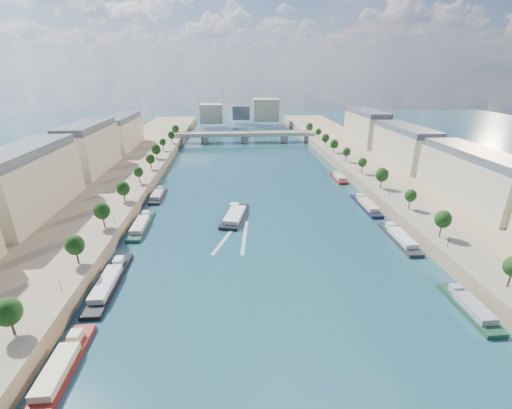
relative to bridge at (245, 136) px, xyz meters
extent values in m
plane|color=#0D3139|center=(0.00, -134.73, -5.08)|extent=(700.00, 700.00, 0.00)
cube|color=#9E8460|center=(-72.00, -134.73, -2.58)|extent=(44.00, 520.00, 5.00)
cube|color=#9E8460|center=(72.00, -134.73, -2.58)|extent=(44.00, 520.00, 5.00)
cube|color=gray|center=(-57.00, -134.73, -0.03)|extent=(14.00, 520.00, 0.10)
cube|color=gray|center=(57.00, -134.73, -0.03)|extent=(14.00, 520.00, 0.10)
cylinder|color=#382B1E|center=(-55.00, -216.73, 1.83)|extent=(0.50, 0.50, 3.82)
ellipsoid|color=#183411|center=(-55.00, -216.73, 5.42)|extent=(4.80, 4.80, 5.52)
cylinder|color=#382B1E|center=(-55.00, -192.73, 1.83)|extent=(0.50, 0.50, 3.82)
ellipsoid|color=#183411|center=(-55.00, -192.73, 5.42)|extent=(4.80, 4.80, 5.52)
cylinder|color=#382B1E|center=(-55.00, -168.73, 1.83)|extent=(0.50, 0.50, 3.82)
ellipsoid|color=#183411|center=(-55.00, -168.73, 5.42)|extent=(4.80, 4.80, 5.52)
cylinder|color=#382B1E|center=(-55.00, -144.73, 1.83)|extent=(0.50, 0.50, 3.82)
ellipsoid|color=#183411|center=(-55.00, -144.73, 5.42)|extent=(4.80, 4.80, 5.52)
cylinder|color=#382B1E|center=(-55.00, -120.73, 1.83)|extent=(0.50, 0.50, 3.82)
ellipsoid|color=#183411|center=(-55.00, -120.73, 5.42)|extent=(4.80, 4.80, 5.52)
cylinder|color=#382B1E|center=(-55.00, -96.73, 1.83)|extent=(0.50, 0.50, 3.82)
ellipsoid|color=#183411|center=(-55.00, -96.73, 5.42)|extent=(4.80, 4.80, 5.52)
cylinder|color=#382B1E|center=(-55.00, -72.73, 1.83)|extent=(0.50, 0.50, 3.82)
ellipsoid|color=#183411|center=(-55.00, -72.73, 5.42)|extent=(4.80, 4.80, 5.52)
cylinder|color=#382B1E|center=(-55.00, -48.73, 1.83)|extent=(0.50, 0.50, 3.82)
ellipsoid|color=#183411|center=(-55.00, -48.73, 5.42)|extent=(4.80, 4.80, 5.52)
cylinder|color=#382B1E|center=(-55.00, -24.73, 1.83)|extent=(0.50, 0.50, 3.82)
ellipsoid|color=#183411|center=(-55.00, -24.73, 5.42)|extent=(4.80, 4.80, 5.52)
cylinder|color=#382B1E|center=(-55.00, -0.73, 1.83)|extent=(0.50, 0.50, 3.82)
ellipsoid|color=#183411|center=(-55.00, -0.73, 5.42)|extent=(4.80, 4.80, 5.52)
cylinder|color=#382B1E|center=(55.00, -208.73, 1.83)|extent=(0.50, 0.50, 3.82)
ellipsoid|color=#183411|center=(55.00, -208.73, 5.42)|extent=(4.80, 4.80, 5.52)
cylinder|color=#382B1E|center=(55.00, -184.73, 1.83)|extent=(0.50, 0.50, 3.82)
ellipsoid|color=#183411|center=(55.00, -184.73, 5.42)|extent=(4.80, 4.80, 5.52)
cylinder|color=#382B1E|center=(55.00, -160.73, 1.83)|extent=(0.50, 0.50, 3.82)
ellipsoid|color=#183411|center=(55.00, -160.73, 5.42)|extent=(4.80, 4.80, 5.52)
cylinder|color=#382B1E|center=(55.00, -136.73, 1.83)|extent=(0.50, 0.50, 3.82)
ellipsoid|color=#183411|center=(55.00, -136.73, 5.42)|extent=(4.80, 4.80, 5.52)
cylinder|color=#382B1E|center=(55.00, -112.73, 1.83)|extent=(0.50, 0.50, 3.82)
ellipsoid|color=#183411|center=(55.00, -112.73, 5.42)|extent=(4.80, 4.80, 5.52)
cylinder|color=#382B1E|center=(55.00, -88.73, 1.83)|extent=(0.50, 0.50, 3.82)
ellipsoid|color=#183411|center=(55.00, -88.73, 5.42)|extent=(4.80, 4.80, 5.52)
cylinder|color=#382B1E|center=(55.00, -64.73, 1.83)|extent=(0.50, 0.50, 3.82)
ellipsoid|color=#183411|center=(55.00, -64.73, 5.42)|extent=(4.80, 4.80, 5.52)
cylinder|color=#382B1E|center=(55.00, -40.73, 1.83)|extent=(0.50, 0.50, 3.82)
ellipsoid|color=#183411|center=(55.00, -40.73, 5.42)|extent=(4.80, 4.80, 5.52)
cylinder|color=#382B1E|center=(55.00, -16.73, 1.83)|extent=(0.50, 0.50, 3.82)
ellipsoid|color=#183411|center=(55.00, -16.73, 5.42)|extent=(4.80, 4.80, 5.52)
cylinder|color=#382B1E|center=(55.00, 7.27, 1.83)|extent=(0.50, 0.50, 3.82)
ellipsoid|color=#183411|center=(55.00, 7.27, 5.42)|extent=(4.80, 4.80, 5.52)
cylinder|color=black|center=(-52.50, -204.73, 1.92)|extent=(0.14, 0.14, 4.00)
sphere|color=#FFE5B2|center=(-52.50, -204.73, 4.02)|extent=(0.36, 0.36, 0.36)
cylinder|color=black|center=(-52.50, -164.73, 1.92)|extent=(0.14, 0.14, 4.00)
sphere|color=#FFE5B2|center=(-52.50, -164.73, 4.02)|extent=(0.36, 0.36, 0.36)
cylinder|color=black|center=(-52.50, -124.73, 1.92)|extent=(0.14, 0.14, 4.00)
sphere|color=#FFE5B2|center=(-52.50, -124.73, 4.02)|extent=(0.36, 0.36, 0.36)
cylinder|color=black|center=(-52.50, -84.73, 1.92)|extent=(0.14, 0.14, 4.00)
sphere|color=#FFE5B2|center=(-52.50, -84.73, 4.02)|extent=(0.36, 0.36, 0.36)
cylinder|color=black|center=(-52.50, -44.73, 1.92)|extent=(0.14, 0.14, 4.00)
sphere|color=#FFE5B2|center=(-52.50, -44.73, 4.02)|extent=(0.36, 0.36, 0.36)
cylinder|color=black|center=(52.50, -189.73, 1.92)|extent=(0.14, 0.14, 4.00)
sphere|color=#FFE5B2|center=(52.50, -189.73, 4.02)|extent=(0.36, 0.36, 0.36)
cylinder|color=black|center=(52.50, -149.73, 1.92)|extent=(0.14, 0.14, 4.00)
sphere|color=#FFE5B2|center=(52.50, -149.73, 4.02)|extent=(0.36, 0.36, 0.36)
cylinder|color=black|center=(52.50, -109.73, 1.92)|extent=(0.14, 0.14, 4.00)
sphere|color=#FFE5B2|center=(52.50, -109.73, 4.02)|extent=(0.36, 0.36, 0.36)
cylinder|color=black|center=(52.50, -69.73, 1.92)|extent=(0.14, 0.14, 4.00)
sphere|color=#FFE5B2|center=(52.50, -69.73, 4.02)|extent=(0.36, 0.36, 0.36)
cylinder|color=black|center=(52.50, -29.73, 1.92)|extent=(0.14, 0.14, 4.00)
sphere|color=#FFE5B2|center=(52.50, -29.73, 4.02)|extent=(0.36, 0.36, 0.36)
cube|color=#B9AB8E|center=(-85.00, -151.73, 9.92)|extent=(16.00, 52.00, 20.00)
cube|color=#474C54|center=(-85.00, -151.73, 21.52)|extent=(14.72, 50.44, 3.20)
cube|color=#B9AB8E|center=(-85.00, -93.73, 9.92)|extent=(16.00, 52.00, 20.00)
cube|color=#474C54|center=(-85.00, -93.73, 21.52)|extent=(14.72, 50.44, 3.20)
cube|color=#B9AB8E|center=(-85.00, -35.73, 9.92)|extent=(16.00, 52.00, 20.00)
cube|color=#474C54|center=(-85.00, -35.73, 21.52)|extent=(14.72, 50.44, 3.20)
cube|color=#B9AB8E|center=(85.00, -151.73, 9.92)|extent=(16.00, 52.00, 20.00)
cube|color=#474C54|center=(85.00, -151.73, 21.52)|extent=(14.72, 50.44, 3.20)
cube|color=#B9AB8E|center=(85.00, -93.73, 9.92)|extent=(16.00, 52.00, 20.00)
cube|color=#474C54|center=(85.00, -93.73, 21.52)|extent=(14.72, 50.44, 3.20)
cube|color=#B9AB8E|center=(85.00, -35.73, 9.92)|extent=(16.00, 52.00, 20.00)
cube|color=#474C54|center=(85.00, -35.73, 21.52)|extent=(14.72, 50.44, 3.20)
cube|color=#B9AB8E|center=(-30.00, 75.27, 8.92)|extent=(22.00, 18.00, 18.00)
cube|color=#B9AB8E|center=(25.00, 85.27, 10.92)|extent=(26.00, 20.00, 22.00)
cube|color=#474C54|center=(0.00, 100.27, 6.92)|extent=(18.00, 16.00, 14.00)
cube|color=#C1B79E|center=(0.00, 0.00, 1.12)|extent=(112.00, 11.00, 2.20)
cube|color=#C1B79E|center=(0.00, -5.00, 2.62)|extent=(112.00, 0.80, 0.90)
cube|color=#C1B79E|center=(0.00, 5.00, 2.62)|extent=(112.00, 0.80, 0.90)
cylinder|color=#C1B79E|center=(-32.00, 0.00, -2.58)|extent=(6.40, 6.40, 5.00)
cylinder|color=#C1B79E|center=(0.00, 0.00, -2.58)|extent=(6.40, 6.40, 5.00)
cylinder|color=#C1B79E|center=(32.00, 0.00, -2.58)|extent=(6.40, 6.40, 5.00)
cube|color=#C1B79E|center=(-52.00, 0.00, -2.58)|extent=(6.00, 12.00, 5.00)
cube|color=#C1B79E|center=(52.00, 0.00, -2.58)|extent=(6.00, 12.00, 5.00)
cube|color=black|center=(-10.69, -151.07, -4.80)|extent=(12.44, 25.72, 1.77)
cube|color=white|center=(-10.69, -153.05, -3.12)|extent=(9.26, 16.99, 1.59)
cube|color=white|center=(-10.69, -143.63, -3.01)|extent=(4.11, 3.69, 1.80)
cube|color=silver|center=(-13.89, -168.07, -5.06)|extent=(9.99, 24.85, 0.04)
cube|color=silver|center=(-7.49, -168.07, -5.06)|extent=(3.88, 25.98, 0.04)
cube|color=maroon|center=(-45.50, -223.01, -4.78)|extent=(5.00, 23.08, 1.80)
cube|color=beige|center=(-45.50, -224.86, -3.08)|extent=(4.10, 12.70, 1.60)
cube|color=beige|center=(-45.50, -216.09, -2.98)|extent=(2.50, 2.77, 1.80)
cube|color=black|center=(-45.50, -194.24, -4.78)|extent=(5.00, 29.47, 1.80)
cube|color=silver|center=(-45.50, -196.60, -3.08)|extent=(4.10, 16.21, 1.60)
cube|color=silver|center=(-45.50, -185.40, -2.98)|extent=(2.50, 3.54, 1.80)
cube|color=#1A4135|center=(-45.50, -157.50, -4.78)|extent=(5.00, 25.84, 1.80)
cube|color=beige|center=(-45.50, -159.56, -3.08)|extent=(4.10, 14.21, 1.60)
cube|color=beige|center=(-45.50, -149.74, -2.98)|extent=(2.50, 3.10, 1.80)
cube|color=black|center=(-45.50, -125.54, -4.78)|extent=(5.00, 20.78, 1.80)
cube|color=#95959D|center=(-45.50, -127.20, -3.08)|extent=(4.10, 11.43, 1.60)
cube|color=#95959D|center=(-45.50, -119.31, -2.98)|extent=(2.50, 2.49, 1.80)
cube|color=#1A422A|center=(45.50, -211.73, -4.78)|extent=(5.00, 19.60, 1.80)
cube|color=#999AA2|center=(45.50, -213.30, -3.08)|extent=(4.10, 10.78, 1.60)
cube|color=#999AA2|center=(45.50, -205.85, -2.98)|extent=(2.50, 2.35, 1.80)
cube|color=#28282B|center=(45.50, -174.76, -4.78)|extent=(5.00, 24.57, 1.80)
cube|color=silver|center=(45.50, -176.72, -3.08)|extent=(4.10, 13.51, 1.60)
cube|color=silver|center=(45.50, -167.39, -2.98)|extent=(2.50, 2.95, 1.80)
cube|color=#161731|center=(45.50, -144.20, -4.78)|extent=(5.00, 25.58, 1.80)
cube|color=beige|center=(45.50, -146.25, -3.08)|extent=(4.10, 14.07, 1.60)
cube|color=beige|center=(45.50, -136.53, -2.98)|extent=(2.50, 3.07, 1.80)
cube|color=maroon|center=(45.50, -104.97, -4.78)|extent=(5.00, 17.97, 1.80)
cube|color=silver|center=(45.50, -106.41, -3.08)|extent=(4.10, 9.88, 1.60)
cube|color=silver|center=(45.50, -99.58, -2.98)|extent=(2.50, 2.16, 1.80)
camera|label=1|loc=(-11.40, -275.92, 49.74)|focal=24.00mm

